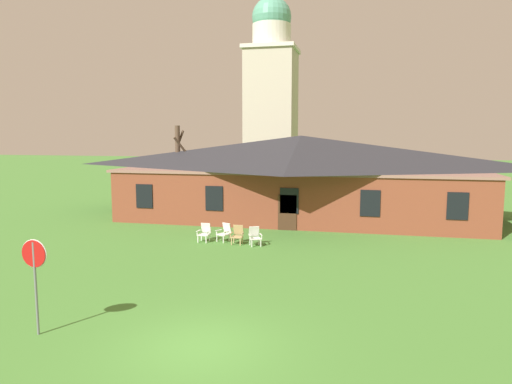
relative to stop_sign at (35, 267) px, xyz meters
name	(u,v)px	position (x,y,z in m)	size (l,w,h in m)	color
ground_plane	(200,347)	(4.70, 0.25, -1.95)	(200.00, 200.00, 0.00)	#477F33
brick_building	(301,175)	(4.70, 20.73, 0.87)	(23.85, 10.40, 5.53)	brown
dome_tower	(271,99)	(-0.24, 35.68, 7.18)	(5.18, 5.18, 19.90)	#BCB29E
stop_sign	(35,267)	(0.00, 0.00, 0.00)	(0.81, 0.07, 2.73)	slate
lawn_chair_by_porch	(205,232)	(0.80, 11.91, -1.45)	(0.67, 0.71, 0.96)	silver
lawn_chair_near_door	(225,232)	(1.82, 12.19, -1.45)	(0.81, 0.84, 0.96)	silver
lawn_chair_left_end	(238,234)	(2.63, 11.78, -1.45)	(0.65, 0.67, 0.96)	tan
lawn_chair_middle	(255,236)	(3.57, 11.62, -1.45)	(0.80, 0.84, 0.96)	silver
bare_tree_beside_building	(178,166)	(-4.21, 20.73, 1.36)	(1.23, 1.47, 6.24)	brown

